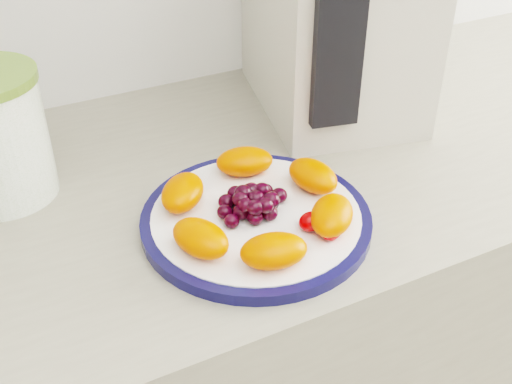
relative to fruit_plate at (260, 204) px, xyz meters
name	(u,v)px	position (x,y,z in m)	size (l,w,h in m)	color
counter	(237,376)	(0.02, 0.14, -0.48)	(3.50, 0.60, 0.90)	gray
plate_rim	(256,220)	(0.00, 0.00, -0.03)	(0.29, 0.29, 0.01)	#0D0F3D
plate_face	(256,219)	(0.00, 0.00, -0.03)	(0.26, 0.26, 0.02)	white
appliance_panel	(340,23)	(0.17, 0.10, 0.17)	(0.07, 0.02, 0.29)	black
fruit_plate	(260,204)	(0.00, 0.00, 0.00)	(0.25, 0.25, 0.04)	#FF3D00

